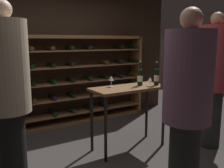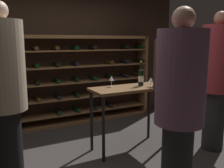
# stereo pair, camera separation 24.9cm
# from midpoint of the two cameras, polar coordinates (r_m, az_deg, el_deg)

# --- Properties ---
(ground_plane) EXTENTS (9.76, 9.76, 0.00)m
(ground_plane) POSITION_cam_midpoint_polar(r_m,az_deg,el_deg) (3.63, 0.57, -16.73)
(ground_plane) COLOR #383330
(back_wall) EXTENTS (5.22, 0.10, 2.65)m
(back_wall) POSITION_cam_midpoint_polar(r_m,az_deg,el_deg) (4.99, -9.79, 6.28)
(back_wall) COLOR #332319
(back_wall) RESTS_ON ground
(wine_rack) EXTENTS (3.24, 0.32, 1.73)m
(wine_rack) POSITION_cam_midpoint_polar(r_m,az_deg,el_deg) (4.89, -7.15, 0.86)
(wine_rack) COLOR brown
(wine_rack) RESTS_ON ground
(tasting_table) EXTENTS (1.14, 0.51, 0.96)m
(tasting_table) POSITION_cam_midpoint_polar(r_m,az_deg,el_deg) (3.68, 5.88, -2.76)
(tasting_table) COLOR brown
(tasting_table) RESTS_ON ground
(person_host_in_suit) EXTENTS (0.48, 0.48, 2.04)m
(person_host_in_suit) POSITION_cam_midpoint_polar(r_m,az_deg,el_deg) (3.96, 24.70, 1.83)
(person_host_in_suit) COLOR #252525
(person_host_in_suit) RESTS_ON ground
(person_guest_plum_blouse) EXTENTS (0.46, 0.46, 2.03)m
(person_guest_plum_blouse) POSITION_cam_midpoint_polar(r_m,az_deg,el_deg) (2.84, -21.33, -0.90)
(person_guest_plum_blouse) COLOR black
(person_guest_plum_blouse) RESTS_ON ground
(person_guest_blue_shirt) EXTENTS (0.47, 0.47, 1.94)m
(person_guest_blue_shirt) POSITION_cam_midpoint_polar(r_m,az_deg,el_deg) (2.50, 18.12, -3.57)
(person_guest_blue_shirt) COLOR black
(person_guest_blue_shirt) RESTS_ON ground
(wine_bottle_amber_reserve) EXTENTS (0.08, 0.08, 0.37)m
(wine_bottle_amber_reserve) POSITION_cam_midpoint_polar(r_m,az_deg,el_deg) (3.82, 12.37, 1.63)
(wine_bottle_amber_reserve) COLOR black
(wine_bottle_amber_reserve) RESTS_ON tasting_table
(wine_bottle_gold_foil) EXTENTS (0.08, 0.08, 0.38)m
(wine_bottle_gold_foil) POSITION_cam_midpoint_polar(r_m,az_deg,el_deg) (3.77, 8.58, 1.61)
(wine_bottle_gold_foil) COLOR black
(wine_bottle_gold_foil) RESTS_ON tasting_table
(wine_glass_stemmed_right) EXTENTS (0.07, 0.07, 0.16)m
(wine_glass_stemmed_right) POSITION_cam_midpoint_polar(r_m,az_deg,el_deg) (3.65, 1.81, 1.20)
(wine_glass_stemmed_right) COLOR silver
(wine_glass_stemmed_right) RESTS_ON tasting_table
(wine_glass_stemmed_left) EXTENTS (0.07, 0.07, 0.13)m
(wine_glass_stemmed_left) POSITION_cam_midpoint_polar(r_m,az_deg,el_deg) (3.73, 10.83, 0.86)
(wine_glass_stemmed_left) COLOR silver
(wine_glass_stemmed_left) RESTS_ON tasting_table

